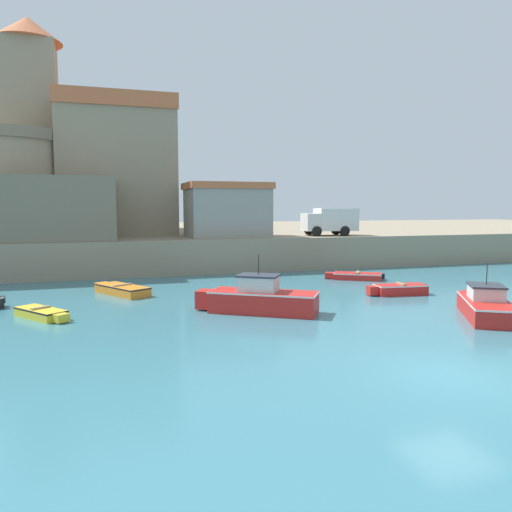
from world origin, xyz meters
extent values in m
plane|color=teal|center=(0.00, 0.00, 0.00)|extent=(200.00, 200.00, 0.00)
cube|color=gray|center=(0.00, 42.77, 1.25)|extent=(120.00, 40.00, 2.50)
cube|color=black|center=(-14.16, 14.91, 0.33)|extent=(0.27, 0.27, 0.36)
cube|color=red|center=(6.24, 11.86, 0.28)|extent=(2.89, 1.47, 0.56)
cube|color=red|center=(4.61, 12.06, 0.28)|extent=(0.59, 0.69, 0.48)
cube|color=white|center=(6.24, 11.86, 0.52)|extent=(2.92, 1.49, 0.07)
cube|color=#997F5B|center=(6.24, 11.86, 0.60)|extent=(0.32, 0.99, 0.08)
cube|color=black|center=(7.74, 11.68, 0.33)|extent=(0.22, 0.22, 0.36)
cube|color=red|center=(-2.48, 9.63, 0.50)|extent=(5.00, 4.08, 0.99)
cube|color=red|center=(-4.83, 11.17, 0.50)|extent=(1.15, 1.20, 0.84)
cube|color=white|center=(-2.48, 9.63, 0.95)|extent=(5.05, 4.12, 0.07)
cube|color=silver|center=(-2.68, 9.76, 1.33)|extent=(2.12, 2.00, 0.68)
cube|color=#2D333D|center=(-2.68, 9.76, 1.72)|extent=(2.29, 2.15, 0.08)
cylinder|color=black|center=(-2.68, 9.76, 2.21)|extent=(0.04, 0.04, 0.90)
cube|color=red|center=(6.46, 5.69, 0.40)|extent=(3.87, 4.86, 0.79)
cube|color=red|center=(7.85, 8.00, 0.40)|extent=(1.23, 1.17, 0.67)
cube|color=white|center=(6.46, 5.69, 0.75)|extent=(3.91, 4.91, 0.07)
cube|color=silver|center=(6.58, 5.88, 1.07)|extent=(1.95, 2.06, 0.56)
cube|color=#2D333D|center=(6.58, 5.88, 1.40)|extent=(2.10, 2.22, 0.08)
cylinder|color=black|center=(6.58, 5.88, 1.89)|extent=(0.04, 0.04, 0.90)
cube|color=yellow|center=(-12.11, 11.58, 0.20)|extent=(2.38, 2.75, 0.41)
cube|color=yellow|center=(-11.19, 10.32, 0.20)|extent=(0.71, 0.69, 0.35)
cube|color=black|center=(-12.11, 11.58, 0.37)|extent=(2.41, 2.78, 0.07)
cube|color=#997F5B|center=(-12.11, 11.58, 0.45)|extent=(0.81, 0.66, 0.08)
cube|color=red|center=(6.81, 17.65, 0.22)|extent=(3.30, 2.79, 0.44)
cube|color=red|center=(5.27, 18.65, 0.22)|extent=(0.91, 0.95, 0.38)
cube|color=white|center=(6.81, 17.65, 0.40)|extent=(3.33, 2.82, 0.07)
cube|color=#997F5B|center=(6.81, 17.65, 0.48)|extent=(0.79, 1.07, 0.08)
cube|color=black|center=(8.19, 16.76, 0.27)|extent=(0.28, 0.28, 0.36)
cube|color=orange|center=(-8.41, 16.49, 0.25)|extent=(2.91, 3.70, 0.50)
cube|color=orange|center=(-9.45, 18.26, 0.25)|extent=(0.93, 0.88, 0.43)
cube|color=black|center=(-8.41, 16.49, 0.46)|extent=(2.94, 3.74, 0.07)
cube|color=#997F5B|center=(-8.41, 16.49, 0.54)|extent=(1.07, 0.74, 0.08)
cube|color=gray|center=(-8.00, 36.51, 7.44)|extent=(9.07, 17.29, 9.89)
cube|color=#C1663D|center=(-8.00, 36.51, 12.98)|extent=(9.25, 17.64, 1.20)
cube|color=gray|center=(-14.61, 33.92, 10.31)|extent=(4.14, 4.14, 15.63)
cone|color=#C1663D|center=(-14.61, 33.92, 19.13)|extent=(5.38, 5.38, 2.00)
cube|color=#796C57|center=(-16.00, 30.55, 4.69)|extent=(15.18, 15.18, 4.38)
cylinder|color=gray|center=(-16.00, 30.55, 6.08)|extent=(8.24, 8.24, 7.15)
cylinder|color=#796C57|center=(-16.00, 30.55, 10.05)|extent=(8.65, 8.65, 0.80)
cube|color=gray|center=(0.00, 26.14, 4.33)|extent=(6.07, 4.51, 3.67)
cube|color=#C1663D|center=(0.00, 26.14, 6.42)|extent=(6.37, 4.74, 0.50)
cube|color=silver|center=(8.90, 25.17, 3.80)|extent=(3.39, 2.41, 1.80)
cube|color=silver|center=(6.86, 25.38, 3.60)|extent=(1.49, 2.12, 1.40)
cube|color=#334756|center=(6.41, 25.42, 3.80)|extent=(0.30, 1.80, 0.70)
cylinder|color=black|center=(6.86, 24.42, 2.90)|extent=(0.82, 0.36, 0.80)
cylinder|color=black|center=(7.05, 26.31, 2.90)|extent=(0.82, 0.36, 0.80)
cylinder|color=black|center=(9.20, 24.19, 2.90)|extent=(0.82, 0.36, 0.80)
cylinder|color=black|center=(9.39, 26.08, 2.90)|extent=(0.82, 0.36, 0.80)
camera|label=1|loc=(-9.58, -11.69, 4.85)|focal=35.00mm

